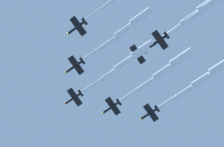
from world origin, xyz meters
The scene contains 6 objects.
jet_lead centered at (-6.71, -0.07, 190.26)m, with size 47.98×8.01×4.46m.
jet_port_inner centered at (-15.67, 12.53, 187.51)m, with size 44.60×8.03×4.44m.
jet_starboard_inner centered at (-17.69, -11.88, 187.74)m, with size 47.68×7.99×4.48m.
jet_starboard_mid centered at (-28.42, -24.67, 187.46)m, with size 46.98×8.07×4.40m.
jet_port_outer centered at (-39.23, 0.05, 189.94)m, with size 46.48×7.97×4.49m.
jet_starboard_outer centered at (-50.21, 0.63, 189.00)m, with size 46.20×8.12×4.38m.
Camera 1 is at (-57.44, 74.83, 3.01)m, focal length 80.30 mm.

